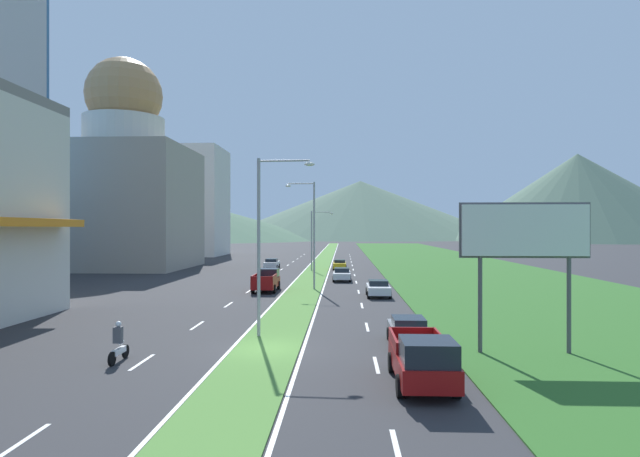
% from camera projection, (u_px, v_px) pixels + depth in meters
% --- Properties ---
extents(ground_plane, '(600.00, 600.00, 0.00)m').
position_uv_depth(ground_plane, '(267.00, 350.00, 25.43)').
color(ground_plane, '#2D2D30').
extents(grass_median, '(3.20, 240.00, 0.06)m').
position_uv_depth(grass_median, '(320.00, 264.00, 85.38)').
color(grass_median, '#518438').
rests_on(grass_median, ground_plane).
extents(grass_verge_right, '(24.00, 240.00, 0.06)m').
position_uv_depth(grass_verge_right, '(449.00, 265.00, 84.47)').
color(grass_verge_right, '#2D6023').
rests_on(grass_verge_right, ground_plane).
extents(lane_dash_left_1, '(0.16, 2.80, 0.01)m').
position_uv_depth(lane_dash_left_1, '(20.00, 443.00, 14.36)').
color(lane_dash_left_1, silver).
rests_on(lane_dash_left_1, ground_plane).
extents(lane_dash_left_2, '(0.16, 2.80, 0.01)m').
position_uv_depth(lane_dash_left_2, '(142.00, 362.00, 23.04)').
color(lane_dash_left_2, silver).
rests_on(lane_dash_left_2, ground_plane).
extents(lane_dash_left_3, '(0.16, 2.80, 0.01)m').
position_uv_depth(lane_dash_left_3, '(197.00, 326.00, 31.72)').
color(lane_dash_left_3, silver).
rests_on(lane_dash_left_3, ground_plane).
extents(lane_dash_left_4, '(0.16, 2.80, 0.01)m').
position_uv_depth(lane_dash_left_4, '(229.00, 305.00, 40.40)').
color(lane_dash_left_4, silver).
rests_on(lane_dash_left_4, ground_plane).
extents(lane_dash_left_5, '(0.16, 2.80, 0.01)m').
position_uv_depth(lane_dash_left_5, '(249.00, 291.00, 49.08)').
color(lane_dash_left_5, silver).
rests_on(lane_dash_left_5, ground_plane).
extents(lane_dash_left_6, '(0.16, 2.80, 0.01)m').
position_uv_depth(lane_dash_left_6, '(263.00, 282.00, 57.76)').
color(lane_dash_left_6, silver).
rests_on(lane_dash_left_6, ground_plane).
extents(lane_dash_left_7, '(0.16, 2.80, 0.01)m').
position_uv_depth(lane_dash_left_7, '(273.00, 275.00, 66.44)').
color(lane_dash_left_7, silver).
rests_on(lane_dash_left_7, ground_plane).
extents(lane_dash_left_8, '(0.16, 2.80, 0.01)m').
position_uv_depth(lane_dash_left_8, '(282.00, 269.00, 75.12)').
color(lane_dash_left_8, silver).
rests_on(lane_dash_left_8, ground_plane).
extents(lane_dash_left_9, '(0.16, 2.80, 0.01)m').
position_uv_depth(lane_dash_left_9, '(288.00, 265.00, 83.80)').
color(lane_dash_left_9, silver).
rests_on(lane_dash_left_9, ground_plane).
extents(lane_dash_left_10, '(0.16, 2.80, 0.01)m').
position_uv_depth(lane_dash_left_10, '(293.00, 262.00, 92.47)').
color(lane_dash_left_10, silver).
rests_on(lane_dash_left_10, ground_plane).
extents(lane_dash_left_11, '(0.16, 2.80, 0.01)m').
position_uv_depth(lane_dash_left_11, '(297.00, 259.00, 101.15)').
color(lane_dash_left_11, silver).
rests_on(lane_dash_left_11, ground_plane).
extents(lane_dash_left_12, '(0.16, 2.80, 0.01)m').
position_uv_depth(lane_dash_left_12, '(301.00, 256.00, 109.83)').
color(lane_dash_left_12, silver).
rests_on(lane_dash_left_12, ground_plane).
extents(lane_dash_left_13, '(0.16, 2.80, 0.01)m').
position_uv_depth(lane_dash_left_13, '(304.00, 254.00, 118.51)').
color(lane_dash_left_13, silver).
rests_on(lane_dash_left_13, ground_plane).
extents(lane_dash_right_1, '(0.16, 2.80, 0.01)m').
position_uv_depth(lane_dash_right_1, '(397.00, 450.00, 13.91)').
color(lane_dash_right_1, silver).
rests_on(lane_dash_right_1, ground_plane).
extents(lane_dash_right_2, '(0.16, 2.80, 0.01)m').
position_uv_depth(lane_dash_right_2, '(376.00, 365.00, 22.59)').
color(lane_dash_right_2, silver).
rests_on(lane_dash_right_2, ground_plane).
extents(lane_dash_right_3, '(0.16, 2.80, 0.01)m').
position_uv_depth(lane_dash_right_3, '(367.00, 327.00, 31.27)').
color(lane_dash_right_3, silver).
rests_on(lane_dash_right_3, ground_plane).
extents(lane_dash_right_4, '(0.16, 2.80, 0.01)m').
position_uv_depth(lane_dash_right_4, '(362.00, 306.00, 39.95)').
color(lane_dash_right_4, silver).
rests_on(lane_dash_right_4, ground_plane).
extents(lane_dash_right_5, '(0.16, 2.80, 0.01)m').
position_uv_depth(lane_dash_right_5, '(359.00, 292.00, 48.63)').
color(lane_dash_right_5, silver).
rests_on(lane_dash_right_5, ground_plane).
extents(lane_dash_right_6, '(0.16, 2.80, 0.01)m').
position_uv_depth(lane_dash_right_6, '(356.00, 282.00, 57.31)').
color(lane_dash_right_6, silver).
rests_on(lane_dash_right_6, ground_plane).
extents(lane_dash_right_7, '(0.16, 2.80, 0.01)m').
position_uv_depth(lane_dash_right_7, '(355.00, 275.00, 65.99)').
color(lane_dash_right_7, silver).
rests_on(lane_dash_right_7, ground_plane).
extents(lane_dash_right_8, '(0.16, 2.80, 0.01)m').
position_uv_depth(lane_dash_right_8, '(353.00, 270.00, 74.67)').
color(lane_dash_right_8, silver).
rests_on(lane_dash_right_8, ground_plane).
extents(lane_dash_right_9, '(0.16, 2.80, 0.01)m').
position_uv_depth(lane_dash_right_9, '(352.00, 265.00, 83.35)').
color(lane_dash_right_9, silver).
rests_on(lane_dash_right_9, ground_plane).
extents(lane_dash_right_10, '(0.16, 2.80, 0.01)m').
position_uv_depth(lane_dash_right_10, '(351.00, 262.00, 92.03)').
color(lane_dash_right_10, silver).
rests_on(lane_dash_right_10, ground_plane).
extents(lane_dash_right_11, '(0.16, 2.80, 0.01)m').
position_uv_depth(lane_dash_right_11, '(351.00, 259.00, 100.71)').
color(lane_dash_right_11, silver).
rests_on(lane_dash_right_11, ground_plane).
extents(lane_dash_right_12, '(0.16, 2.80, 0.01)m').
position_uv_depth(lane_dash_right_12, '(350.00, 257.00, 109.38)').
color(lane_dash_right_12, silver).
rests_on(lane_dash_right_12, ground_plane).
extents(lane_dash_right_13, '(0.16, 2.80, 0.01)m').
position_uv_depth(lane_dash_right_13, '(350.00, 255.00, 118.06)').
color(lane_dash_right_13, silver).
rests_on(lane_dash_right_13, ground_plane).
extents(edge_line_median_left, '(0.16, 240.00, 0.01)m').
position_uv_depth(edge_line_median_left, '(310.00, 264.00, 85.45)').
color(edge_line_median_left, silver).
rests_on(edge_line_median_left, ground_plane).
extents(edge_line_median_right, '(0.16, 240.00, 0.01)m').
position_uv_depth(edge_line_median_right, '(331.00, 265.00, 85.30)').
color(edge_line_median_right, silver).
rests_on(edge_line_median_right, ground_plane).
extents(domed_building, '(18.98, 18.98, 31.02)m').
position_uv_depth(domed_building, '(124.00, 184.00, 77.91)').
color(domed_building, '#9E9384').
rests_on(domed_building, ground_plane).
extents(midrise_colored, '(15.14, 15.14, 23.19)m').
position_uv_depth(midrise_colored, '(188.00, 202.00, 114.50)').
color(midrise_colored, silver).
rests_on(midrise_colored, ground_plane).
extents(hill_far_left, '(163.01, 163.01, 22.76)m').
position_uv_depth(hill_far_left, '(170.00, 218.00, 273.10)').
color(hill_far_left, '#47664C').
rests_on(hill_far_left, ground_plane).
extents(hill_far_center, '(175.22, 175.22, 34.70)m').
position_uv_depth(hill_far_center, '(360.00, 210.00, 320.16)').
color(hill_far_center, '#516B56').
rests_on(hill_far_center, ground_plane).
extents(hill_far_right, '(124.84, 124.84, 41.70)m').
position_uv_depth(hill_far_right, '(578.00, 197.00, 252.67)').
color(hill_far_right, '#516B56').
rests_on(hill_far_right, ground_plane).
extents(street_lamp_near, '(3.13, 0.39, 9.63)m').
position_uv_depth(street_lamp_near, '(265.00, 234.00, 28.35)').
color(street_lamp_near, '#99999E').
rests_on(street_lamp_near, ground_plane).
extents(street_lamp_mid, '(2.87, 0.34, 10.30)m').
position_uv_depth(street_lamp_mid, '(311.00, 228.00, 50.41)').
color(street_lamp_mid, '#99999E').
rests_on(street_lamp_mid, ground_plane).
extents(street_lamp_far, '(3.13, 0.40, 8.26)m').
position_uv_depth(street_lamp_far, '(314.00, 236.00, 72.53)').
color(street_lamp_far, '#99999E').
rests_on(street_lamp_far, ground_plane).
extents(billboard_roadside, '(6.02, 0.28, 7.07)m').
position_uv_depth(billboard_roadside, '(525.00, 237.00, 24.52)').
color(billboard_roadside, '#4C4C51').
rests_on(billboard_roadside, ground_plane).
extents(car_0, '(1.98, 4.39, 1.37)m').
position_uv_depth(car_0, '(409.00, 331.00, 26.42)').
color(car_0, slate).
rests_on(car_0, ground_plane).
extents(car_1, '(2.02, 4.24, 1.40)m').
position_uv_depth(car_1, '(378.00, 288.00, 45.24)').
color(car_1, silver).
rests_on(car_1, ground_plane).
extents(car_2, '(2.02, 4.77, 1.43)m').
position_uv_depth(car_2, '(342.00, 274.00, 58.91)').
color(car_2, silver).
rests_on(car_2, ground_plane).
extents(car_3, '(2.00, 4.54, 1.44)m').
position_uv_depth(car_3, '(272.00, 263.00, 76.87)').
color(car_3, silver).
rests_on(car_3, ground_plane).
extents(car_4, '(1.92, 4.27, 1.42)m').
position_uv_depth(car_4, '(340.00, 265.00, 74.47)').
color(car_4, yellow).
rests_on(car_4, ground_plane).
extents(pickup_truck_0, '(2.18, 5.40, 2.00)m').
position_uv_depth(pickup_truck_0, '(423.00, 360.00, 19.48)').
color(pickup_truck_0, maroon).
rests_on(pickup_truck_0, ground_plane).
extents(pickup_truck_1, '(2.18, 5.40, 2.00)m').
position_uv_depth(pickup_truck_1, '(267.00, 280.00, 49.38)').
color(pickup_truck_1, maroon).
rests_on(pickup_truck_1, ground_plane).
extents(motorcycle_rider, '(0.36, 2.00, 1.80)m').
position_uv_depth(motorcycle_rider, '(119.00, 345.00, 23.08)').
color(motorcycle_rider, black).
rests_on(motorcycle_rider, ground_plane).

